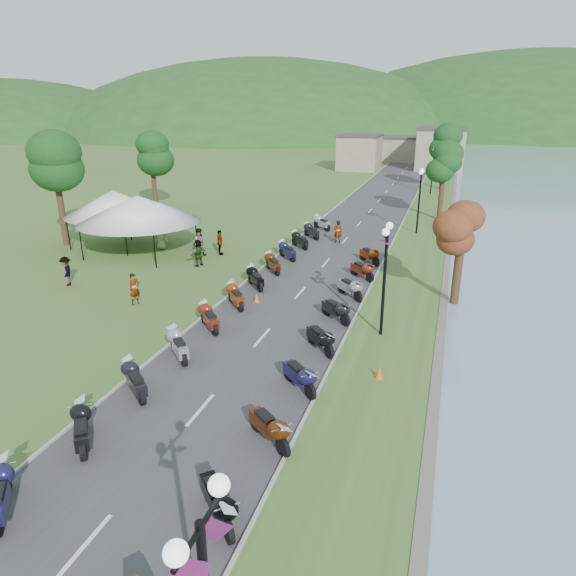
% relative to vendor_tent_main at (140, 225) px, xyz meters
% --- Properties ---
extents(road, '(7.00, 120.00, 0.02)m').
position_rel_vendor_tent_main_xyz_m(road, '(12.79, 13.61, -1.99)').
color(road, '#3E3E41').
rests_on(road, ground).
extents(hills_backdrop, '(360.00, 120.00, 76.00)m').
position_rel_vendor_tent_main_xyz_m(hills_backdrop, '(12.79, 173.61, -2.00)').
color(hills_backdrop, '#285621').
rests_on(hills_backdrop, ground).
extents(far_building, '(18.00, 16.00, 5.00)m').
position_rel_vendor_tent_main_xyz_m(far_building, '(10.79, 58.61, 0.50)').
color(far_building, gray).
rests_on(far_building, ground).
extents(moto_row_left, '(2.60, 46.98, 1.10)m').
position_rel_vendor_tent_main_xyz_m(moto_row_left, '(10.17, -11.73, -1.45)').
color(moto_row_left, '#331411').
rests_on(moto_row_left, ground).
extents(moto_row_right, '(2.60, 32.04, 1.10)m').
position_rel_vendor_tent_main_xyz_m(moto_row_right, '(15.53, -12.40, -1.45)').
color(moto_row_right, '#331411').
rests_on(moto_row_right, ground).
extents(vendor_tent_main, '(5.55, 5.55, 4.00)m').
position_rel_vendor_tent_main_xyz_m(vendor_tent_main, '(0.00, 0.00, 0.00)').
color(vendor_tent_main, white).
rests_on(vendor_tent_main, ground).
extents(vendor_tent_side, '(4.71, 4.71, 4.00)m').
position_rel_vendor_tent_main_xyz_m(vendor_tent_side, '(-2.95, 1.42, 0.00)').
color(vendor_tent_side, white).
rests_on(vendor_tent_side, ground).
extents(tree_park_left, '(3.34, 3.34, 9.28)m').
position_rel_vendor_tent_main_xyz_m(tree_park_left, '(-6.53, 0.13, 2.64)').
color(tree_park_left, '#1A4D1B').
rests_on(tree_park_left, ground).
extents(tree_lakeside, '(2.26, 2.26, 6.28)m').
position_rel_vendor_tent_main_xyz_m(tree_lakeside, '(20.90, -3.30, 1.14)').
color(tree_lakeside, '#1A4D1B').
rests_on(tree_lakeside, ground).
extents(pedestrian_a, '(0.67, 0.74, 1.67)m').
position_rel_vendor_tent_main_xyz_m(pedestrian_a, '(5.09, -8.55, -2.00)').
color(pedestrian_a, slate).
rests_on(pedestrian_a, ground).
extents(pedestrian_b, '(1.06, 0.84, 1.92)m').
position_rel_vendor_tent_main_xyz_m(pedestrian_b, '(4.11, 0.61, -2.00)').
color(pedestrian_b, slate).
rests_on(pedestrian_b, ground).
extents(pedestrian_c, '(0.98, 1.17, 1.70)m').
position_rel_vendor_tent_main_xyz_m(pedestrian_c, '(-0.30, -7.21, -2.00)').
color(pedestrian_c, slate).
rests_on(pedestrian_c, ground).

